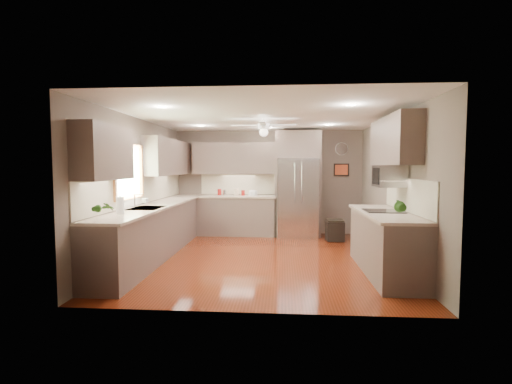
# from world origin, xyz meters

# --- Properties ---
(floor) EXTENTS (5.00, 5.00, 0.00)m
(floor) POSITION_xyz_m (0.00, 0.00, 0.00)
(floor) COLOR #4E1B0A
(floor) RESTS_ON ground
(ceiling) EXTENTS (5.00, 5.00, 0.00)m
(ceiling) POSITION_xyz_m (0.00, 0.00, 2.50)
(ceiling) COLOR white
(ceiling) RESTS_ON ground
(wall_back) EXTENTS (4.50, 0.00, 4.50)m
(wall_back) POSITION_xyz_m (0.00, 2.50, 1.25)
(wall_back) COLOR brown
(wall_back) RESTS_ON ground
(wall_front) EXTENTS (4.50, 0.00, 4.50)m
(wall_front) POSITION_xyz_m (0.00, -2.50, 1.25)
(wall_front) COLOR brown
(wall_front) RESTS_ON ground
(wall_left) EXTENTS (0.00, 5.00, 5.00)m
(wall_left) POSITION_xyz_m (-2.25, 0.00, 1.25)
(wall_left) COLOR brown
(wall_left) RESTS_ON ground
(wall_right) EXTENTS (0.00, 5.00, 5.00)m
(wall_right) POSITION_xyz_m (2.25, 0.00, 1.25)
(wall_right) COLOR brown
(wall_right) RESTS_ON ground
(canister_a) EXTENTS (0.12, 0.12, 0.15)m
(canister_a) POSITION_xyz_m (-1.15, 2.20, 1.02)
(canister_a) COLOR maroon
(canister_a) RESTS_ON back_run
(canister_b) EXTENTS (0.11, 0.11, 0.12)m
(canister_b) POSITION_xyz_m (-1.04, 2.25, 1.01)
(canister_b) COLOR silver
(canister_b) RESTS_ON back_run
(canister_c) EXTENTS (0.12, 0.12, 0.17)m
(canister_c) POSITION_xyz_m (-0.75, 2.21, 1.03)
(canister_c) COLOR beige
(canister_c) RESTS_ON back_run
(canister_d) EXTENTS (0.09, 0.09, 0.13)m
(canister_d) POSITION_xyz_m (-0.59, 2.23, 1.00)
(canister_d) COLOR maroon
(canister_d) RESTS_ON back_run
(soap_bottle) EXTENTS (0.08, 0.08, 0.18)m
(soap_bottle) POSITION_xyz_m (-2.07, -0.16, 1.03)
(soap_bottle) COLOR white
(soap_bottle) RESTS_ON left_run
(potted_plant_left) EXTENTS (0.20, 0.17, 0.32)m
(potted_plant_left) POSITION_xyz_m (-1.95, -1.91, 1.10)
(potted_plant_left) COLOR #285C1A
(potted_plant_left) RESTS_ON left_run
(potted_plant_right) EXTENTS (0.19, 0.16, 0.34)m
(potted_plant_right) POSITION_xyz_m (1.90, -1.55, 1.11)
(potted_plant_right) COLOR #285C1A
(potted_plant_right) RESTS_ON right_run
(bowl) EXTENTS (0.22, 0.22, 0.05)m
(bowl) POSITION_xyz_m (-0.35, 2.18, 0.97)
(bowl) COLOR beige
(bowl) RESTS_ON back_run
(left_run) EXTENTS (0.65, 4.70, 1.45)m
(left_run) POSITION_xyz_m (-1.95, 0.15, 0.48)
(left_run) COLOR brown
(left_run) RESTS_ON ground
(back_run) EXTENTS (1.85, 0.65, 1.45)m
(back_run) POSITION_xyz_m (-0.72, 2.20, 0.48)
(back_run) COLOR brown
(back_run) RESTS_ON ground
(uppers) EXTENTS (4.50, 4.70, 0.95)m
(uppers) POSITION_xyz_m (-0.74, 0.71, 1.87)
(uppers) COLOR brown
(uppers) RESTS_ON wall_left
(window) EXTENTS (0.05, 1.12, 0.92)m
(window) POSITION_xyz_m (-2.22, -0.50, 1.55)
(window) COLOR #BFF2B2
(window) RESTS_ON wall_left
(sink) EXTENTS (0.50, 0.70, 0.32)m
(sink) POSITION_xyz_m (-1.93, -0.50, 0.91)
(sink) COLOR silver
(sink) RESTS_ON left_run
(refrigerator) EXTENTS (1.06, 0.75, 2.45)m
(refrigerator) POSITION_xyz_m (0.70, 2.16, 1.19)
(refrigerator) COLOR silver
(refrigerator) RESTS_ON ground
(right_run) EXTENTS (0.70, 2.20, 1.45)m
(right_run) POSITION_xyz_m (1.93, -0.80, 0.48)
(right_run) COLOR brown
(right_run) RESTS_ON ground
(microwave) EXTENTS (0.43, 0.55, 0.34)m
(microwave) POSITION_xyz_m (2.03, -0.55, 1.48)
(microwave) COLOR silver
(microwave) RESTS_ON wall_right
(ceiling_fan) EXTENTS (1.18, 1.18, 0.32)m
(ceiling_fan) POSITION_xyz_m (-0.00, 0.30, 2.33)
(ceiling_fan) COLOR white
(ceiling_fan) RESTS_ON ceiling
(recessed_lights) EXTENTS (2.84, 3.14, 0.01)m
(recessed_lights) POSITION_xyz_m (-0.04, 0.40, 2.49)
(recessed_lights) COLOR white
(recessed_lights) RESTS_ON ceiling
(wall_clock) EXTENTS (0.30, 0.03, 0.30)m
(wall_clock) POSITION_xyz_m (1.75, 2.48, 2.05)
(wall_clock) COLOR white
(wall_clock) RESTS_ON wall_back
(framed_print) EXTENTS (0.36, 0.03, 0.30)m
(framed_print) POSITION_xyz_m (1.75, 2.48, 1.55)
(framed_print) COLOR black
(framed_print) RESTS_ON wall_back
(stool) EXTENTS (0.38, 0.38, 0.46)m
(stool) POSITION_xyz_m (1.49, 1.59, 0.24)
(stool) COLOR black
(stool) RESTS_ON ground
(paper_towel) EXTENTS (0.11, 0.11, 0.27)m
(paper_towel) POSITION_xyz_m (-1.93, -1.48, 1.08)
(paper_towel) COLOR white
(paper_towel) RESTS_ON left_run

